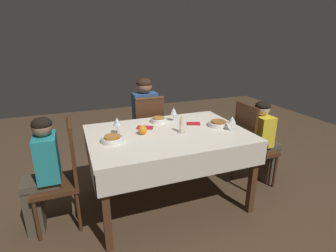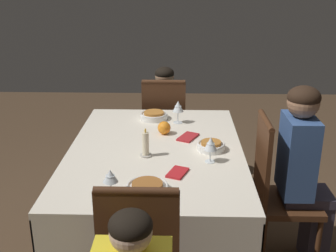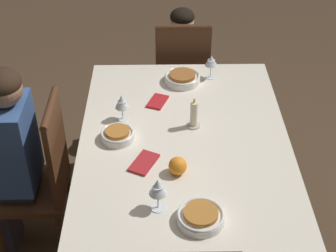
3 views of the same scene
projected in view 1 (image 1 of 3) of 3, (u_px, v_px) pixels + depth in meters
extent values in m
plane|color=#4C3826|center=(168.00, 200.00, 2.82)|extent=(8.00, 8.00, 0.00)
cube|color=silver|center=(168.00, 134.00, 2.57)|extent=(1.53, 1.07, 0.04)
cube|color=silver|center=(191.00, 169.00, 2.14)|extent=(1.53, 0.01, 0.19)
cube|color=silver|center=(152.00, 128.00, 3.08)|extent=(1.53, 0.01, 0.19)
cube|color=silver|center=(89.00, 157.00, 2.35)|extent=(0.01, 1.07, 0.19)
cube|color=silver|center=(233.00, 135.00, 2.87)|extent=(0.01, 1.07, 0.19)
cube|color=#4C2D19|center=(106.00, 211.00, 2.05)|extent=(0.06, 0.06, 0.74)
cube|color=#4C2D19|center=(253.00, 179.00, 2.52)|extent=(0.06, 0.06, 0.74)
cube|color=#4C2D19|center=(94.00, 161.00, 2.87)|extent=(0.06, 0.06, 0.74)
cube|color=#4C2D19|center=(206.00, 144.00, 3.34)|extent=(0.06, 0.06, 0.74)
cube|color=#472816|center=(146.00, 137.00, 3.43)|extent=(0.39, 0.39, 0.04)
cube|color=#472816|center=(150.00, 120.00, 3.18)|extent=(0.36, 0.03, 0.53)
cylinder|color=#472816|center=(150.00, 99.00, 3.09)|extent=(0.35, 0.04, 0.04)
cylinder|color=#472816|center=(155.00, 146.00, 3.71)|extent=(0.03, 0.03, 0.40)
cylinder|color=#472816|center=(132.00, 149.00, 3.59)|extent=(0.03, 0.03, 0.40)
cylinder|color=#472816|center=(163.00, 155.00, 3.41)|extent=(0.03, 0.03, 0.40)
cylinder|color=#472816|center=(138.00, 159.00, 3.30)|extent=(0.03, 0.03, 0.40)
cube|color=#472816|center=(255.00, 151.00, 3.02)|extent=(0.39, 0.39, 0.04)
cube|color=#472816|center=(245.00, 129.00, 2.87)|extent=(0.03, 0.36, 0.53)
cylinder|color=#472816|center=(247.00, 106.00, 2.78)|extent=(0.04, 0.35, 0.04)
cylinder|color=#472816|center=(275.00, 172.00, 3.00)|extent=(0.03, 0.03, 0.40)
cylinder|color=#472816|center=(256.00, 159.00, 3.30)|extent=(0.03, 0.03, 0.40)
cylinder|color=#472816|center=(251.00, 177.00, 2.89)|extent=(0.03, 0.03, 0.40)
cylinder|color=#472816|center=(233.00, 164.00, 3.18)|extent=(0.03, 0.03, 0.40)
cube|color=#472816|center=(55.00, 185.00, 2.33)|extent=(0.39, 0.39, 0.04)
cube|color=#472816|center=(73.00, 152.00, 2.30)|extent=(0.03, 0.36, 0.53)
cylinder|color=#472816|center=(69.00, 124.00, 2.21)|extent=(0.04, 0.35, 0.04)
cylinder|color=#472816|center=(40.00, 199.00, 2.49)|extent=(0.03, 0.03, 0.40)
cylinder|color=#472816|center=(37.00, 221.00, 2.20)|extent=(0.03, 0.03, 0.40)
cylinder|color=#472816|center=(77.00, 192.00, 2.61)|extent=(0.03, 0.03, 0.40)
cylinder|color=#472816|center=(79.00, 212.00, 2.31)|extent=(0.03, 0.03, 0.40)
cube|color=#383342|center=(143.00, 145.00, 3.67)|extent=(0.22, 0.14, 0.44)
cube|color=#383342|center=(144.00, 131.00, 3.51)|extent=(0.24, 0.31, 0.06)
cube|color=#38568E|center=(145.00, 112.00, 3.35)|extent=(0.30, 0.18, 0.50)
sphere|color=#9E7051|center=(144.00, 86.00, 3.24)|extent=(0.19, 0.19, 0.19)
ellipsoid|color=black|center=(144.00, 83.00, 3.23)|extent=(0.19, 0.19, 0.13)
cube|color=#4C4233|center=(267.00, 163.00, 3.15)|extent=(0.14, 0.22, 0.44)
cube|color=#4C4233|center=(264.00, 145.00, 3.04)|extent=(0.31, 0.24, 0.06)
cube|color=yellow|center=(260.00, 130.00, 2.95)|extent=(0.18, 0.30, 0.34)
sphere|color=beige|center=(263.00, 109.00, 2.87)|extent=(0.16, 0.16, 0.16)
ellipsoid|color=black|center=(263.00, 106.00, 2.86)|extent=(0.16, 0.16, 0.11)
cube|color=#4C4233|center=(34.00, 208.00, 2.33)|extent=(0.14, 0.22, 0.44)
cube|color=#4C4233|center=(40.00, 182.00, 2.28)|extent=(0.31, 0.24, 0.06)
cube|color=teal|center=(47.00, 157.00, 2.23)|extent=(0.18, 0.30, 0.39)
sphere|color=#9E7051|center=(42.00, 127.00, 2.14)|extent=(0.16, 0.16, 0.16)
ellipsoid|color=black|center=(41.00, 124.00, 2.13)|extent=(0.16, 0.16, 0.11)
cylinder|color=white|center=(158.00, 120.00, 2.86)|extent=(0.17, 0.17, 0.04)
torus|color=white|center=(158.00, 119.00, 2.86)|extent=(0.17, 0.17, 0.01)
cylinder|color=#B2702D|center=(158.00, 118.00, 2.86)|extent=(0.12, 0.12, 0.02)
cylinder|color=white|center=(174.00, 121.00, 2.91)|extent=(0.06, 0.06, 0.00)
cylinder|color=white|center=(174.00, 117.00, 2.90)|extent=(0.01, 0.01, 0.07)
cone|color=white|center=(174.00, 111.00, 2.88)|extent=(0.07, 0.07, 0.08)
cylinder|color=white|center=(174.00, 112.00, 2.88)|extent=(0.04, 0.04, 0.03)
cylinder|color=white|center=(218.00, 124.00, 2.74)|extent=(0.21, 0.21, 0.04)
torus|color=white|center=(218.00, 122.00, 2.73)|extent=(0.21, 0.21, 0.01)
cylinder|color=#995B28|center=(218.00, 122.00, 2.73)|extent=(0.15, 0.15, 0.02)
cylinder|color=white|center=(231.00, 130.00, 2.61)|extent=(0.06, 0.06, 0.00)
cylinder|color=white|center=(232.00, 126.00, 2.60)|extent=(0.01, 0.01, 0.08)
cone|color=white|center=(232.00, 119.00, 2.57)|extent=(0.07, 0.07, 0.06)
cylinder|color=white|center=(232.00, 121.00, 2.58)|extent=(0.04, 0.04, 0.03)
cylinder|color=white|center=(112.00, 140.00, 2.33)|extent=(0.20, 0.20, 0.04)
torus|color=white|center=(112.00, 137.00, 2.33)|extent=(0.20, 0.20, 0.01)
cylinder|color=#B2702D|center=(112.00, 137.00, 2.33)|extent=(0.15, 0.15, 0.02)
cylinder|color=white|center=(118.00, 134.00, 2.52)|extent=(0.07, 0.07, 0.00)
cylinder|color=white|center=(118.00, 129.00, 2.51)|extent=(0.01, 0.01, 0.08)
cone|color=white|center=(117.00, 122.00, 2.48)|extent=(0.08, 0.08, 0.08)
cylinder|color=white|center=(117.00, 123.00, 2.49)|extent=(0.05, 0.05, 0.04)
cylinder|color=beige|center=(181.00, 132.00, 2.56)|extent=(0.07, 0.07, 0.01)
cylinder|color=beige|center=(182.00, 125.00, 2.53)|extent=(0.04, 0.04, 0.14)
ellipsoid|color=#F9C64C|center=(182.00, 117.00, 2.51)|extent=(0.01, 0.01, 0.03)
sphere|color=orange|center=(143.00, 130.00, 2.51)|extent=(0.09, 0.09, 0.09)
cube|color=red|center=(194.00, 124.00, 2.80)|extent=(0.16, 0.13, 0.01)
cube|color=#AD2328|center=(145.00, 128.00, 2.68)|extent=(0.19, 0.16, 0.01)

